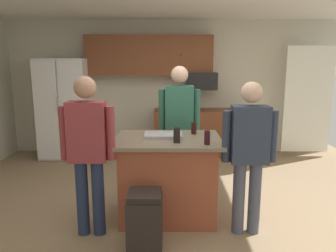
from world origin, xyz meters
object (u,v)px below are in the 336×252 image
microwave_over_range (202,81)px  person_elder_center (249,149)px  person_guest_right (179,120)px  serving_tray (163,135)px  person_guest_by_door (88,146)px  glass_stout_tall (207,138)px  refrigerator (65,109)px  glass_pilsner (177,135)px  trash_bin (145,222)px  kitchen_island (168,177)px  tumbler_amber (194,128)px

microwave_over_range → person_elder_center: person_elder_center is taller
person_guest_right → serving_tray: size_ratio=4.03×
person_guest_right → person_guest_by_door: bearing=-28.3°
microwave_over_range → person_elder_center: bearing=-85.8°
person_guest_by_door → glass_stout_tall: 1.25m
person_guest_by_door → serving_tray: 0.89m
microwave_over_range → serving_tray: (-0.68, -2.60, -0.46)m
refrigerator → person_elder_center: bearing=-45.8°
microwave_over_range → glass_pilsner: bearing=-100.5°
person_guest_right → person_elder_center: (0.70, -1.16, -0.09)m
refrigerator → trash_bin: 3.75m
person_guest_by_door → serving_tray: (0.77, 0.45, 0.01)m
microwave_over_range → kitchen_island: microwave_over_range is taller
person_elder_center → glass_stout_tall: bearing=12.3°
microwave_over_range → tumbler_amber: size_ratio=3.91×
kitchen_island → serving_tray: 0.50m
refrigerator → tumbler_amber: size_ratio=13.05×
glass_pilsner → serving_tray: bearing=120.9°
person_guest_right → person_elder_center: size_ratio=1.08×
glass_stout_tall → microwave_over_range: bearing=85.9°
tumbler_amber → glass_stout_tall: size_ratio=0.97×
person_guest_by_door → serving_tray: person_guest_by_door is taller
kitchen_island → glass_pilsner: (0.10, -0.21, 0.56)m
microwave_over_range → person_guest_right: 1.96m
kitchen_island → glass_stout_tall: 0.75m
microwave_over_range → person_elder_center: (0.22, -3.01, -0.51)m
microwave_over_range → glass_stout_tall: size_ratio=3.77×
refrigerator → serving_tray: 3.13m
kitchen_island → serving_tray: bearing=139.9°
serving_tray → person_elder_center: bearing=-24.8°
kitchen_island → person_guest_right: size_ratio=0.69×
tumbler_amber → trash_bin: tumbler_amber is taller
refrigerator → glass_pilsner: bearing=-52.9°
microwave_over_range → person_guest_right: (-0.48, -1.85, -0.42)m
refrigerator → person_guest_by_door: refrigerator is taller
refrigerator → person_guest_by_door: size_ratio=1.10×
refrigerator → person_guest_right: size_ratio=1.06×
refrigerator → glass_stout_tall: size_ratio=12.59×
tumbler_amber → trash_bin: bearing=-119.5°
microwave_over_range → trash_bin: size_ratio=0.92×
person_guest_by_door → kitchen_island: bearing=-0.0°
person_guest_right → glass_stout_tall: person_guest_right is taller
refrigerator → tumbler_amber: refrigerator is taller
person_guest_right → glass_stout_tall: (0.27, -1.07, 0.01)m
serving_tray → kitchen_island: bearing=-40.1°
person_guest_by_door → microwave_over_range: bearing=38.2°
refrigerator → tumbler_amber: 3.25m
refrigerator → glass_pilsner: refrigerator is taller
glass_pilsner → kitchen_island: bearing=115.2°
tumbler_amber → glass_stout_tall: glass_stout_tall is taller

